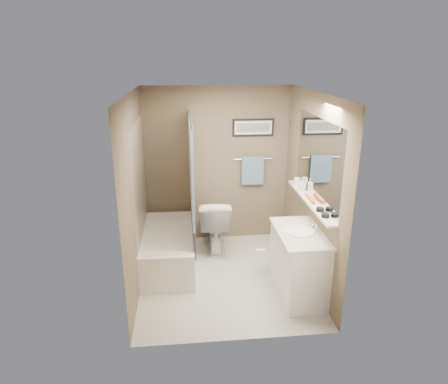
{
  "coord_description": "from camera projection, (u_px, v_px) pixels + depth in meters",
  "views": [
    {
      "loc": [
        -0.49,
        -4.64,
        2.81
      ],
      "look_at": [
        0.0,
        0.15,
        1.15
      ],
      "focal_mm": 32.0,
      "sensor_mm": 36.0,
      "label": 1
    }
  ],
  "objects": [
    {
      "name": "wall_right",
      "position": [
        310.0,
        189.0,
        5.04
      ],
      "size": [
        0.04,
        2.5,
        2.4
      ],
      "primitive_type": "cube",
      "color": "brown",
      "rests_on": "ground"
    },
    {
      "name": "bathtub",
      "position": [
        169.0,
        248.0,
        5.57
      ],
      "size": [
        0.71,
        1.51,
        0.5
      ],
      "primitive_type": "cube",
      "rotation": [
        0.0,
        0.0,
        -0.01
      ],
      "color": "white",
      "rests_on": "ground"
    },
    {
      "name": "towel",
      "position": [
        253.0,
        171.0,
        6.14
      ],
      "size": [
        0.34,
        0.05,
        0.44
      ],
      "primitive_type": "cube",
      "color": "#85ACC1",
      "rests_on": "towel_bar"
    },
    {
      "name": "soap_bottle",
      "position": [
        302.0,
        185.0,
        5.25
      ],
      "size": [
        0.07,
        0.08,
        0.16
      ],
      "primitive_type": "imported",
      "rotation": [
        0.0,
        0.0,
        -0.07
      ],
      "color": "#999999",
      "rests_on": "shelf"
    },
    {
      "name": "glass_jar",
      "position": [
        297.0,
        181.0,
        5.47
      ],
      "size": [
        0.08,
        0.08,
        0.1
      ],
      "primitive_type": "cylinder",
      "color": "white",
      "rests_on": "shelf"
    },
    {
      "name": "curtain_lower",
      "position": [
        193.0,
        223.0,
        5.57
      ],
      "size": [
        0.03,
        1.45,
        0.36
      ],
      "primitive_type": "cube",
      "color": "#273949",
      "rests_on": "curtain_rod"
    },
    {
      "name": "towel_bar",
      "position": [
        253.0,
        159.0,
        6.1
      ],
      "size": [
        0.6,
        0.02,
        0.02
      ],
      "primitive_type": "cylinder",
      "rotation": [
        0.0,
        1.57,
        0.0
      ],
      "color": "silver",
      "rests_on": "wall_back"
    },
    {
      "name": "mirror",
      "position": [
        317.0,
        160.0,
        4.76
      ],
      "size": [
        0.02,
        1.6,
        1.0
      ],
      "primitive_type": "cube",
      "color": "silver",
      "rests_on": "wall_right"
    },
    {
      "name": "hair_brush_front",
      "position": [
        311.0,
        200.0,
        4.86
      ],
      "size": [
        0.06,
        0.22,
        0.04
      ],
      "primitive_type": "cylinder",
      "rotation": [
        1.57,
        0.0,
        -0.08
      ],
      "color": "#D5531E",
      "rests_on": "shelf"
    },
    {
      "name": "curtain_upper",
      "position": [
        191.0,
        167.0,
        5.3
      ],
      "size": [
        0.03,
        1.45,
        1.28
      ],
      "primitive_type": "cube",
      "color": "silver",
      "rests_on": "curtain_rod"
    },
    {
      "name": "sink_basin",
      "position": [
        300.0,
        231.0,
        4.68
      ],
      "size": [
        0.34,
        0.34,
        0.01
      ],
      "primitive_type": "cylinder",
      "color": "white",
      "rests_on": "countertop"
    },
    {
      "name": "art_mat",
      "position": [
        253.0,
        128.0,
        5.95
      ],
      "size": [
        0.56,
        0.0,
        0.2
      ],
      "primitive_type": "cube",
      "color": "white",
      "rests_on": "art_frame"
    },
    {
      "name": "ground",
      "position": [
        225.0,
        277.0,
        5.33
      ],
      "size": [
        2.5,
        2.5,
        0.0
      ],
      "primitive_type": "plane",
      "color": "beige",
      "rests_on": "ground"
    },
    {
      "name": "faucet_spout",
      "position": [
        317.0,
        227.0,
        4.68
      ],
      "size": [
        0.02,
        0.02,
        0.1
      ],
      "primitive_type": "cylinder",
      "color": "silver",
      "rests_on": "countertop"
    },
    {
      "name": "ceiling",
      "position": [
        225.0,
        95.0,
        4.55
      ],
      "size": [
        2.2,
        2.5,
        0.04
      ],
      "primitive_type": "cube",
      "color": "silver",
      "rests_on": "wall_back"
    },
    {
      "name": "tile_surround",
      "position": [
        141.0,
        197.0,
        5.37
      ],
      "size": [
        0.02,
        1.55,
        2.0
      ],
      "primitive_type": "cube",
      "color": "tan",
      "rests_on": "wall_left"
    },
    {
      "name": "tub_rim",
      "position": [
        168.0,
        232.0,
        5.49
      ],
      "size": [
        0.56,
        1.36,
        0.02
      ],
      "primitive_type": "cube",
      "color": "white",
      "rests_on": "bathtub"
    },
    {
      "name": "candle_bowl_near",
      "position": [
        325.0,
        215.0,
        4.39
      ],
      "size": [
        0.09,
        0.09,
        0.04
      ],
      "primitive_type": "cylinder",
      "color": "black",
      "rests_on": "shelf"
    },
    {
      "name": "vanity",
      "position": [
        299.0,
        265.0,
        4.83
      ],
      "size": [
        0.53,
        0.92,
        0.8
      ],
      "primitive_type": "cube",
      "rotation": [
        0.0,
        0.0,
        0.04
      ],
      "color": "white",
      "rests_on": "ground"
    },
    {
      "name": "shelf",
      "position": [
        310.0,
        201.0,
        4.93
      ],
      "size": [
        0.12,
        1.6,
        0.03
      ],
      "primitive_type": "cube",
      "color": "silver",
      "rests_on": "wall_right"
    },
    {
      "name": "door_handle",
      "position": [
        260.0,
        250.0,
        3.9
      ],
      "size": [
        0.1,
        0.02,
        0.02
      ],
      "primitive_type": "cylinder",
      "rotation": [
        0.0,
        1.57,
        0.0
      ],
      "color": "silver",
      "rests_on": "door"
    },
    {
      "name": "curtain_rod",
      "position": [
        190.0,
        118.0,
        5.09
      ],
      "size": [
        0.02,
        1.55,
        0.02
      ],
      "primitive_type": "cylinder",
      "rotation": [
        1.57,
        0.0,
        0.0
      ],
      "color": "silver",
      "rests_on": "wall_left"
    },
    {
      "name": "wall_front",
      "position": [
        239.0,
        234.0,
        3.78
      ],
      "size": [
        2.2,
        0.04,
        2.4
      ],
      "primitive_type": "cube",
      "color": "brown",
      "rests_on": "ground"
    },
    {
      "name": "candle_bowl_far",
      "position": [
        320.0,
        210.0,
        4.56
      ],
      "size": [
        0.09,
        0.09,
        0.04
      ],
      "primitive_type": "cylinder",
      "color": "black",
      "rests_on": "shelf"
    },
    {
      "name": "wall_left",
      "position": [
        137.0,
        195.0,
        4.83
      ],
      "size": [
        0.04,
        2.5,
        2.4
      ],
      "primitive_type": "cube",
      "color": "brown",
      "rests_on": "ground"
    },
    {
      "name": "countertop",
      "position": [
        300.0,
        234.0,
        4.69
      ],
      "size": [
        0.54,
        0.96,
        0.04
      ],
      "primitive_type": "cube",
      "color": "beige",
      "rests_on": "vanity"
    },
    {
      "name": "hair_brush_back",
      "position": [
        309.0,
        197.0,
        4.95
      ],
      "size": [
        0.05,
        0.22,
        0.04
      ],
      "primitive_type": "cylinder",
      "rotation": [
        1.57,
        0.0,
        0.06
      ],
      "color": "orange",
      "rests_on": "shelf"
    },
    {
      "name": "art_frame",
      "position": [
        253.0,
        127.0,
        5.96
      ],
      "size": [
        0.62,
        0.02,
        0.26
      ],
      "primitive_type": "cube",
      "color": "black",
      "rests_on": "wall_back"
    },
    {
      "name": "door",
      "position": [
        295.0,
        251.0,
        3.89
      ],
      "size": [
        0.8,
        0.02,
        2.0
      ],
      "primitive_type": "cube",
      "color": "silver",
      "rests_on": "wall_front"
    },
    {
      "name": "faucet_knob",
      "position": [
        314.0,
        226.0,
        4.79
      ],
      "size": [
        0.05,
        0.05,
        0.05
      ],
      "primitive_type": "sphere",
      "color": "silver",
      "rests_on": "countertop"
    },
    {
      "name": "art_image",
      "position": [
        253.0,
        128.0,
        5.94
      ],
      "size": [
        0.5,
        0.0,
        0.13
      ],
      "primitive_type": "cube",
      "color": "#595959",
      "rests_on": "art_mat"
    },
    {
      "name": "toilet",
      "position": [
        215.0,
        224.0,
        5.98
      ],
      "size": [
        0.51,
        0.83,
        0.82
      ],
      "primitive_type": "imported",
      "rotation": [
        0.0,
        0.0,
        3.08
      ],
      "color": "white",
      "rests_on": "ground"
    },
    {
      "name": "wall_back",
      "position": [
        217.0,
        166.0,
        6.09
      ],
      "size": [
        2.2,
        0.04,
        2.4
      ],
      "primitive_type": "cube",
      "color": "brown",
      "rests_on": "ground"
    },
    {
      "name": "pink_comb",
      "position": [
        306.0,
        196.0,
        5.06
      ],
      "size": [
        0.03,
        0.16,
        0.01
      ],
      "primitive_type": "cube",
      "rotation": [
        0.0,
        0.0,
        0.0
      ],
      "color": "pink",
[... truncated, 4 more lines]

